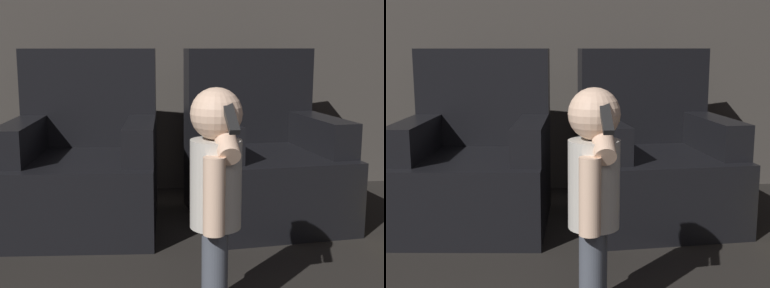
% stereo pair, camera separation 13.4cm
% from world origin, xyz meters
% --- Properties ---
extents(wall_back, '(8.40, 0.05, 2.60)m').
position_xyz_m(wall_back, '(0.00, 4.50, 1.30)').
color(wall_back, '#423D38').
rests_on(wall_back, ground_plane).
extents(armchair_left, '(0.89, 0.93, 1.01)m').
position_xyz_m(armchair_left, '(-0.63, 3.75, 0.34)').
color(armchair_left, black).
rests_on(armchair_left, ground_plane).
extents(armchair_right, '(0.89, 0.93, 1.01)m').
position_xyz_m(armchair_right, '(0.42, 3.75, 0.34)').
color(armchair_right, black).
rests_on(armchair_right, ground_plane).
extents(person_toddler, '(0.19, 0.34, 0.88)m').
position_xyz_m(person_toddler, '(-0.07, 2.58, 0.52)').
color(person_toddler, '#474C56').
rests_on(person_toddler, ground_plane).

